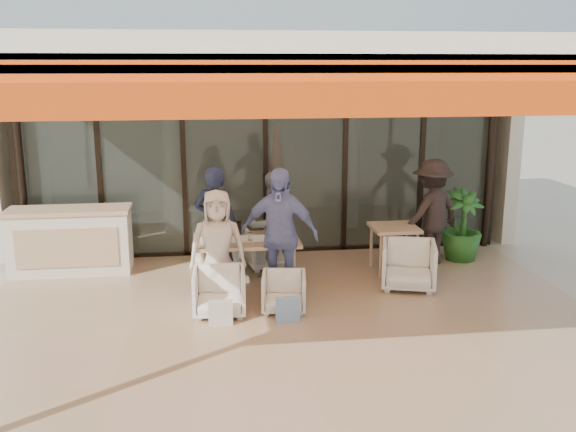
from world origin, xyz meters
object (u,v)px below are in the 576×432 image
Objects in this scene: host_counter at (71,241)px; side_table at (394,233)px; standing_woman at (431,213)px; chair_far_right at (269,246)px; potted_palm at (462,226)px; diner_cream at (217,246)px; diner_periwinkle at (279,234)px; diner_grey at (272,225)px; side_chair at (409,263)px; diner_navy at (216,224)px; dining_table at (246,243)px; chair_far_left at (216,251)px; chair_near_right at (284,290)px; chair_near_left at (219,290)px.

host_counter reaches higher than side_table.
chair_far_right is at bearing -30.28° from standing_woman.
diner_cream is at bearing -161.47° from potted_palm.
diner_cream is 0.85m from diner_periwinkle.
diner_grey is at bearing -19.26° from standing_woman.
diner_cream is 2.76m from side_chair.
potted_palm is (4.01, 0.44, -0.27)m from diner_navy.
diner_navy is (-0.84, -0.50, 0.52)m from chair_far_right.
diner_navy is at bearing 132.91° from dining_table.
host_counter is 3.11× the size of chair_far_left.
diner_navy is 1.23m from diner_periwinkle.
diner_grey reaches higher than chair_near_right.
diner_periwinkle is at bearing -25.85° from host_counter.
chair_far_left is at bearing 121.91° from chair_near_right.
side_chair is (2.73, 0.64, 0.05)m from chair_near_left.
diner_navy reaches higher than chair_near_left.
potted_palm is (4.01, 1.84, 0.26)m from chair_near_left.
side_table reaches higher than chair_near_left.
chair_far_right is 0.40× the size of standing_woman.
side_chair is (2.32, -0.31, -0.30)m from dining_table.
diner_cream is at bearing 50.33° from chair_far_right.
diner_periwinkle is at bearing 149.66° from diner_navy.
side_chair is (1.89, 0.14, -0.53)m from diner_periwinkle.
host_counter is at bearing 140.59° from chair_near_left.
chair_far_left is 0.32× the size of diner_periwinkle.
diner_grey is 1.36× the size of potted_palm.
chair_far_left is 0.84m from chair_far_right.
side_table is at bearing 10.66° from dining_table.
side_table is at bearing -6.78° from host_counter.
chair_near_right is 1.73m from diner_navy.
chair_far_right is 2.08m from chair_near_left.
chair_far_left is at bearing -29.19° from standing_woman.
diner_cream is at bearing 29.68° from diner_grey.
potted_palm is (3.60, 0.89, -0.09)m from dining_table.
standing_woman is at bearing -165.92° from potted_palm.
side_table is 0.43× the size of standing_woman.
diner_grey reaches higher than chair_far_left.
side_table is 1.36m from potted_palm.
diner_grey reaches higher than side_chair.
diner_navy reaches higher than potted_palm.
host_counter is 4.99m from side_table.
diner_periwinkle is 1.97m from side_chair.
diner_cream is 1.30× the size of potted_palm.
chair_near_right is at bearing -144.94° from side_chair.
host_counter is 5.66m from standing_woman.
side_table is (1.89, 1.39, 0.35)m from chair_near_right.
host_counter is at bearing 174.56° from diner_periwinkle.
diner_cream reaches higher than chair_far_right.
potted_palm is at bearing 19.87° from diner_cream.
diner_cream is (0.00, -0.90, -0.09)m from diner_navy.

